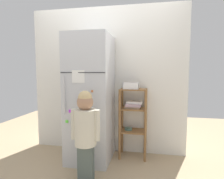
% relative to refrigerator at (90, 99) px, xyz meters
% --- Properties ---
extents(ground_plane, '(6.00, 6.00, 0.00)m').
position_rel_refrigerator_xyz_m(ground_plane, '(0.17, -0.02, -0.91)').
color(ground_plane, tan).
extents(kitchen_wall_back, '(2.51, 0.03, 2.33)m').
position_rel_refrigerator_xyz_m(kitchen_wall_back, '(0.17, 0.36, 0.25)').
color(kitchen_wall_back, silver).
rests_on(kitchen_wall_back, ground).
extents(refrigerator, '(0.61, 0.70, 1.83)m').
position_rel_refrigerator_xyz_m(refrigerator, '(0.00, 0.00, 0.00)').
color(refrigerator, silver).
rests_on(refrigerator, ground).
extents(child_standing, '(0.35, 0.26, 1.09)m').
position_rel_refrigerator_xyz_m(child_standing, '(0.12, -0.57, -0.25)').
color(child_standing, '#4C5955').
rests_on(child_standing, ground).
extents(pantry_shelf_unit, '(0.41, 0.30, 1.05)m').
position_rel_refrigerator_xyz_m(pantry_shelf_unit, '(0.61, 0.18, -0.24)').
color(pantry_shelf_unit, olive).
rests_on(pantry_shelf_unit, ground).
extents(fruit_bin, '(0.23, 0.18, 0.10)m').
position_rel_refrigerator_xyz_m(fruit_bin, '(0.58, 0.17, 0.17)').
color(fruit_bin, white).
rests_on(fruit_bin, pantry_shelf_unit).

